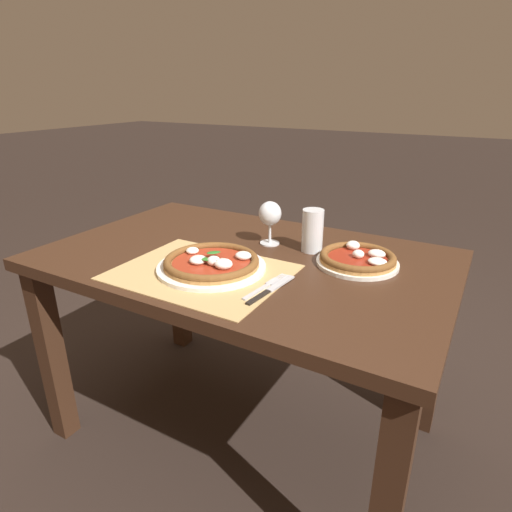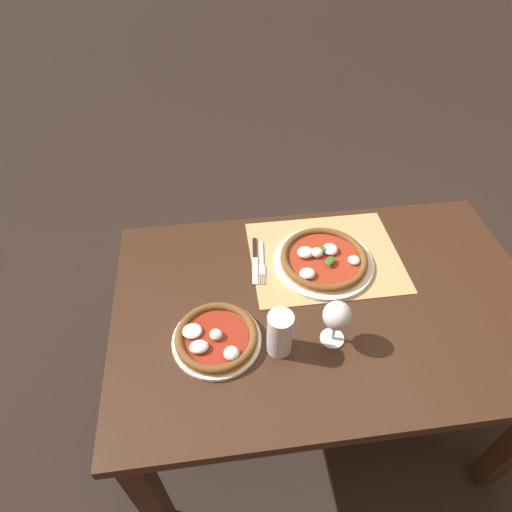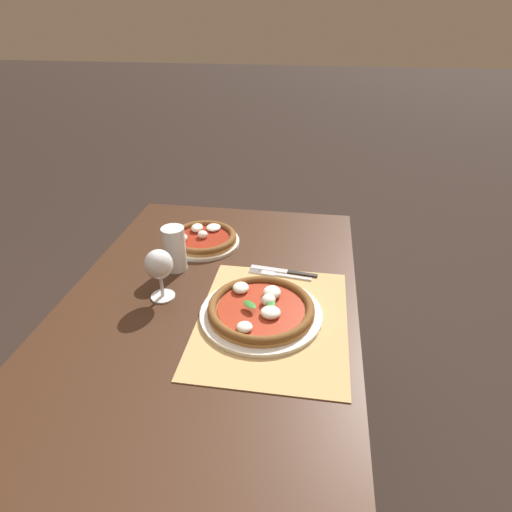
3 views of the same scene
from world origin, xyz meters
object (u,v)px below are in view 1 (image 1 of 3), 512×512
object	(u,v)px
pizza_near	(212,263)
wine_glass	(270,215)
knife	(271,289)
pint_glass	(312,231)
fork	(266,286)
pizza_far	(358,259)

from	to	relation	value
pizza_near	wine_glass	world-z (taller)	wine_glass
knife	wine_glass	bearing A→B (deg)	118.49
pizza_near	wine_glass	distance (m)	0.31
pint_glass	knife	size ratio (longest dim) A/B	0.67
fork	wine_glass	bearing A→B (deg)	116.19
pizza_far	knife	distance (m)	0.34
wine_glass	knife	world-z (taller)	wine_glass
pizza_far	pint_glass	xyz separation A→B (m)	(-0.17, 0.04, 0.05)
fork	knife	bearing A→B (deg)	-26.18
wine_glass	knife	size ratio (longest dim) A/B	0.72
pizza_far	pizza_near	bearing A→B (deg)	-145.19
pizza_far	wine_glass	size ratio (longest dim) A/B	1.66
pizza_near	pint_glass	xyz separation A→B (m)	(0.20, 0.30, 0.05)
pizza_far	fork	bearing A→B (deg)	-120.72
pizza_far	knife	xyz separation A→B (m)	(-0.15, -0.30, -0.01)
pizza_far	knife	size ratio (longest dim) A/B	1.19
pint_glass	pizza_near	bearing A→B (deg)	-123.55
pizza_near	pint_glass	size ratio (longest dim) A/B	2.30
knife	fork	bearing A→B (deg)	153.82
pizza_far	knife	bearing A→B (deg)	-116.47
wine_glass	fork	distance (m)	0.37
pizza_near	wine_glass	size ratio (longest dim) A/B	2.15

